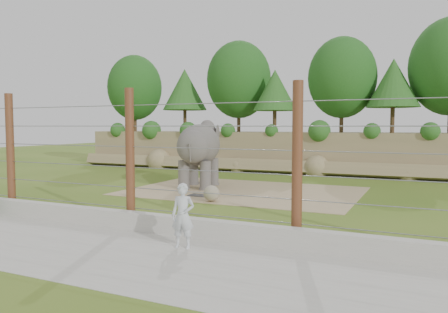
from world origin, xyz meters
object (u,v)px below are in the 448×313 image
at_px(barrier_fence, 130,157).
at_px(zookeeper, 183,216).
at_px(elephant, 199,154).
at_px(stone_ball, 211,193).

height_order(barrier_fence, zookeeper, barrier_fence).
xyz_separation_m(elephant, stone_ball, (2.32, -3.32, -1.23)).
bearing_deg(stone_ball, elephant, 124.99).
distance_m(elephant, barrier_fence, 7.99).
distance_m(stone_ball, barrier_fence, 4.75).
distance_m(barrier_fence, zookeeper, 3.31).
relative_size(stone_ball, zookeeper, 0.40).
height_order(stone_ball, barrier_fence, barrier_fence).
relative_size(elephant, barrier_fence, 0.19).
bearing_deg(stone_ball, barrier_fence, -95.63).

